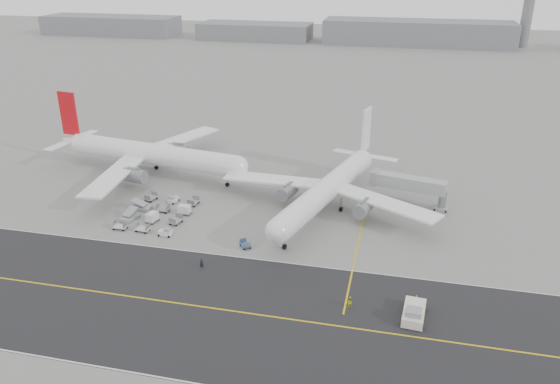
% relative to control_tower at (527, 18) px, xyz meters
% --- Properties ---
extents(ground, '(700.00, 700.00, 0.00)m').
position_rel_control_tower_xyz_m(ground, '(-100.00, -265.00, -16.25)').
color(ground, gray).
rests_on(ground, ground).
extents(taxiway, '(220.00, 59.00, 0.03)m').
position_rel_control_tower_xyz_m(taxiway, '(-94.98, -282.98, -16.24)').
color(taxiway, '#262628').
rests_on(taxiway, ground).
extents(horizon_buildings, '(520.00, 28.00, 28.00)m').
position_rel_control_tower_xyz_m(horizon_buildings, '(-70.00, -5.00, -16.25)').
color(horizon_buildings, slate).
rests_on(horizon_buildings, ground).
extents(control_tower, '(7.00, 7.00, 31.25)m').
position_rel_control_tower_xyz_m(control_tower, '(0.00, 0.00, 0.00)').
color(control_tower, slate).
rests_on(control_tower, ground).
extents(airliner_a, '(53.77, 52.80, 18.64)m').
position_rel_control_tower_xyz_m(airliner_a, '(-124.02, -233.21, -10.88)').
color(airliner_a, white).
rests_on(airliner_a, ground).
extents(airliner_b, '(47.41, 48.45, 17.12)m').
position_rel_control_tower_xyz_m(airliner_b, '(-77.81, -243.39, -11.31)').
color(airliner_b, white).
rests_on(airliner_b, ground).
extents(pushback_tug, '(3.66, 8.63, 2.44)m').
position_rel_control_tower_xyz_m(pushback_tug, '(-59.60, -278.57, -15.25)').
color(pushback_tug, silver).
rests_on(pushback_tug, ground).
extents(jet_bridge, '(17.35, 6.74, 6.47)m').
position_rel_control_tower_xyz_m(jet_bridge, '(-61.14, -236.70, -11.74)').
color(jet_bridge, gray).
rests_on(jet_bridge, ground).
extents(gse_cluster, '(20.94, 24.59, 2.11)m').
position_rel_control_tower_xyz_m(gse_cluster, '(-111.88, -254.97, -16.25)').
color(gse_cluster, '#A1A1A7').
rests_on(gse_cluster, ground).
extents(stray_dolly, '(2.55, 2.68, 1.42)m').
position_rel_control_tower_xyz_m(stray_dolly, '(-90.47, -263.40, -16.25)').
color(stray_dolly, silver).
rests_on(stray_dolly, ground).
extents(ground_crew_a, '(0.77, 0.61, 1.87)m').
position_rel_control_tower_xyz_m(ground_crew_a, '(-95.69, -272.36, -15.32)').
color(ground_crew_a, black).
rests_on(ground_crew_a, ground).
extents(ground_crew_b, '(1.06, 0.94, 1.83)m').
position_rel_control_tower_xyz_m(ground_crew_b, '(-69.36, -277.81, -15.34)').
color(ground_crew_b, '#C3D719').
rests_on(ground_crew_b, ground).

